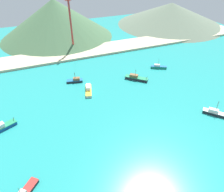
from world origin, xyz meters
The scene contains 11 objects.
ground centered at (0.00, 30.00, -0.25)m, with size 260.00×280.00×0.50m.
fishing_boat_0 centered at (36.13, 23.08, 0.86)m, with size 7.93×8.58×6.17m.
fishing_boat_1 centered at (36.69, 63.39, 0.84)m, with size 8.12×5.54×5.48m.
fishing_boat_3 centered at (20.30, 57.42, 0.95)m, with size 9.89×9.29×5.51m.
fishing_boat_5 centered at (-38.16, 44.92, 0.97)m, with size 9.19×5.94×2.67m.
fishing_boat_6 centered at (-7.25, 66.35, 0.83)m, with size 7.73×4.01×5.03m.
fishing_boat_8 centered at (-3.75, 56.16, 0.95)m, with size 5.09×9.79×2.59m.
beach_strip centered at (0.00, 97.59, 0.60)m, with size 247.00×17.30×1.20m, color #C6B793.
hill_central centered at (-3.60, 132.30, 12.60)m, with size 77.58×77.58×25.21m.
hill_east centered at (87.99, 127.64, 8.44)m, with size 85.62×85.62×16.87m.
radio_tower centered at (0.55, 101.48, 18.15)m, with size 3.56×2.85×35.59m.
Camera 1 is at (-22.43, -17.45, 50.95)m, focal length 33.04 mm.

